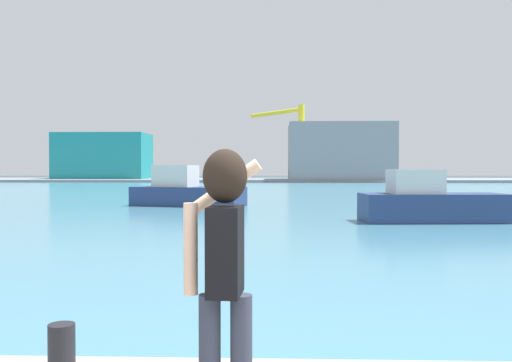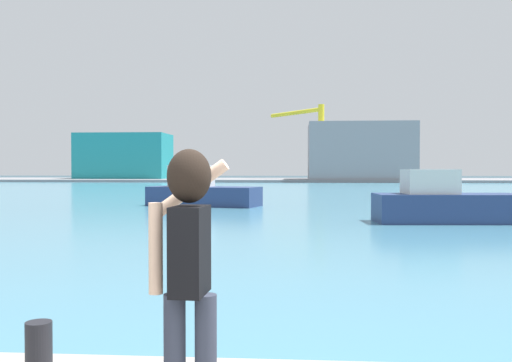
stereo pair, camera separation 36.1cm
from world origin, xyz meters
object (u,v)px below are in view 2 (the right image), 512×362
person_photographer (188,256)px  harbor_bollard (39,350)px  port_crane (312,131)px  warehouse_right (359,152)px  warehouse_left (124,156)px  boat_moored_2 (444,203)px  boat_moored (201,192)px

person_photographer → harbor_bollard: size_ratio=3.96×
port_crane → warehouse_right: bearing=-18.9°
warehouse_left → port_crane: 32.72m
harbor_bollard → person_photographer: bearing=-26.5°
harbor_bollard → warehouse_right: (11.93, 87.51, 4.08)m
boat_moored_2 → boat_moored: bearing=137.3°
person_photographer → boat_moored_2: (6.53, 19.39, -0.85)m
person_photographer → warehouse_right: size_ratio=0.11×
boat_moored → boat_moored_2: boat_moored is taller
warehouse_left → warehouse_right: 40.30m
boat_moored → port_crane: bearing=97.6°
warehouse_right → warehouse_left: bearing=174.0°
boat_moored_2 → port_crane: (-3.55, 71.39, 7.61)m
person_photographer → boat_moored: size_ratio=0.26×
warehouse_left → port_crane: bearing=-2.8°
person_photographer → boat_moored_2: size_ratio=0.30×
harbor_bollard → boat_moored: 28.16m
warehouse_right → port_crane: size_ratio=1.34×
harbor_bollard → warehouse_left: bearing=107.1°
harbor_bollard → warehouse_right: warehouse_right is taller
boat_moored_2 → warehouse_left: warehouse_left is taller
person_photographer → port_crane: port_crane is taller
boat_moored → boat_moored_2: size_ratio=1.16×
harbor_bollard → warehouse_right: size_ratio=0.03×
person_photographer → warehouse_left: (-29.44, 92.37, 2.65)m
person_photographer → boat_moored_2: bearing=-15.0°
person_photographer → boat_moored: bearing=13.3°
person_photographer → harbor_bollard: (-1.29, 0.65, -0.85)m
harbor_bollard → warehouse_left: warehouse_left is taller
warehouse_right → port_crane: (-7.65, 2.62, 3.54)m
person_photographer → port_crane: bearing=1.7°
harbor_bollard → boat_moored_2: (7.82, 18.75, -0.00)m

